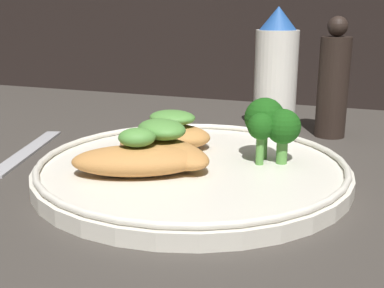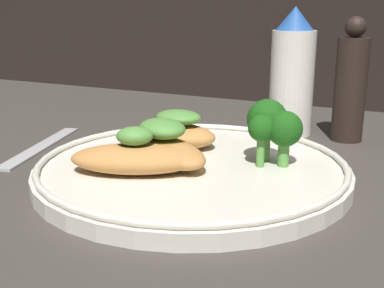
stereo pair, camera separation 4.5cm
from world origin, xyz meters
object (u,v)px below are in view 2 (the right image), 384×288
at_px(broccoli_bunch, 272,125).
at_px(sauce_bottle, 292,75).
at_px(pepper_grinder, 351,86).
at_px(plate, 192,168).

xyz_separation_m(broccoli_bunch, sauce_bottle, (-0.03, 0.18, 0.02)).
bearing_deg(pepper_grinder, plate, -117.20).
distance_m(plate, broccoli_bunch, 0.09).
relative_size(plate, broccoli_bunch, 4.88).
distance_m(plate, sauce_bottle, 0.22).
relative_size(broccoli_bunch, sauce_bottle, 0.38).
distance_m(broccoli_bunch, sauce_bottle, 0.18).
height_order(broccoli_bunch, sauce_bottle, sauce_bottle).
bearing_deg(sauce_bottle, pepper_grinder, 0.00).
xyz_separation_m(broccoli_bunch, pepper_grinder, (0.04, 0.18, 0.02)).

